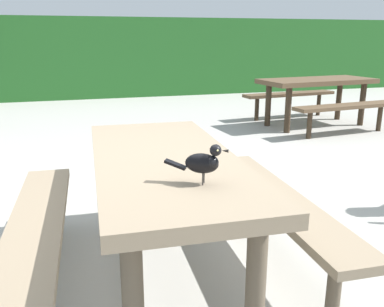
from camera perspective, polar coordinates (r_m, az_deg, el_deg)
name	(u,v)px	position (r m, az deg, el deg)	size (l,w,h in m)	color
ground_plane	(150,258)	(2.77, -5.84, -14.04)	(60.00, 60.00, 0.00)	#A3A099
hedge_wall	(83,57)	(10.73, -14.78, 12.73)	(28.00, 2.05, 1.80)	#235B23
picnic_table_foreground	(165,187)	(2.35, -3.69, -4.57)	(1.76, 1.83, 0.74)	#84725B
bird_grackle	(204,162)	(1.81, 1.69, -1.16)	(0.26, 0.17, 0.18)	black
picnic_table_mid_left	(316,91)	(6.86, 16.71, 8.27)	(1.87, 1.84, 0.74)	brown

